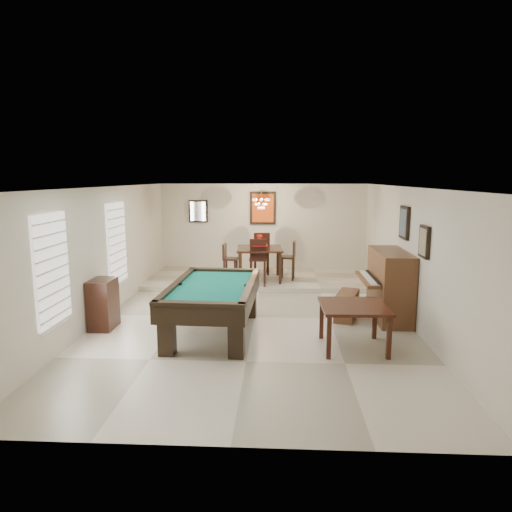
# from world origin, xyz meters

# --- Properties ---
(ground_plane) EXTENTS (6.00, 9.00, 0.02)m
(ground_plane) POSITION_xyz_m (0.00, 0.00, -0.01)
(ground_plane) COLOR beige
(wall_back) EXTENTS (6.00, 0.04, 2.60)m
(wall_back) POSITION_xyz_m (0.00, 4.50, 1.30)
(wall_back) COLOR silver
(wall_back) RESTS_ON ground_plane
(wall_front) EXTENTS (6.00, 0.04, 2.60)m
(wall_front) POSITION_xyz_m (0.00, -4.50, 1.30)
(wall_front) COLOR silver
(wall_front) RESTS_ON ground_plane
(wall_left) EXTENTS (0.04, 9.00, 2.60)m
(wall_left) POSITION_xyz_m (-3.00, 0.00, 1.30)
(wall_left) COLOR silver
(wall_left) RESTS_ON ground_plane
(wall_right) EXTENTS (0.04, 9.00, 2.60)m
(wall_right) POSITION_xyz_m (3.00, 0.00, 1.30)
(wall_right) COLOR silver
(wall_right) RESTS_ON ground_plane
(ceiling) EXTENTS (6.00, 9.00, 0.04)m
(ceiling) POSITION_xyz_m (0.00, 0.00, 2.60)
(ceiling) COLOR white
(ceiling) RESTS_ON wall_back
(dining_step) EXTENTS (6.00, 2.50, 0.12)m
(dining_step) POSITION_xyz_m (0.00, 3.25, 0.06)
(dining_step) COLOR beige
(dining_step) RESTS_ON ground_plane
(window_left_front) EXTENTS (0.06, 1.00, 1.70)m
(window_left_front) POSITION_xyz_m (-2.97, -2.20, 1.40)
(window_left_front) COLOR white
(window_left_front) RESTS_ON wall_left
(window_left_rear) EXTENTS (0.06, 1.00, 1.70)m
(window_left_rear) POSITION_xyz_m (-2.97, 0.60, 1.40)
(window_left_rear) COLOR white
(window_left_rear) RESTS_ON wall_left
(pool_table) EXTENTS (1.54, 2.71, 0.89)m
(pool_table) POSITION_xyz_m (-0.68, -1.00, 0.44)
(pool_table) COLOR black
(pool_table) RESTS_ON ground_plane
(square_table) EXTENTS (1.10, 1.10, 0.73)m
(square_table) POSITION_xyz_m (1.71, -1.59, 0.37)
(square_table) COLOR black
(square_table) RESTS_ON ground_plane
(upright_piano) EXTENTS (0.91, 1.63, 1.36)m
(upright_piano) POSITION_xyz_m (2.52, 0.09, 0.68)
(upright_piano) COLOR brown
(upright_piano) RESTS_ON ground_plane
(piano_bench) EXTENTS (0.62, 1.00, 0.52)m
(piano_bench) POSITION_xyz_m (1.85, 0.06, 0.26)
(piano_bench) COLOR brown
(piano_bench) RESTS_ON ground_plane
(apothecary_chest) EXTENTS (0.41, 0.62, 0.93)m
(apothecary_chest) POSITION_xyz_m (-2.77, -0.81, 0.47)
(apothecary_chest) COLOR black
(apothecary_chest) RESTS_ON ground_plane
(dining_table) EXTENTS (1.24, 1.24, 0.97)m
(dining_table) POSITION_xyz_m (-0.03, 2.92, 0.60)
(dining_table) COLOR black
(dining_table) RESTS_ON dining_step
(flower_vase) EXTENTS (0.15, 0.15, 0.25)m
(flower_vase) POSITION_xyz_m (-0.03, 2.92, 1.21)
(flower_vase) COLOR red
(flower_vase) RESTS_ON dining_table
(dining_chair_south) EXTENTS (0.43, 0.43, 1.14)m
(dining_chair_south) POSITION_xyz_m (-0.04, 2.26, 0.69)
(dining_chair_south) COLOR black
(dining_chair_south) RESTS_ON dining_step
(dining_chair_north) EXTENTS (0.48, 0.48, 1.18)m
(dining_chair_north) POSITION_xyz_m (-0.01, 3.62, 0.71)
(dining_chair_north) COLOR black
(dining_chair_north) RESTS_ON dining_step
(dining_chair_west) EXTENTS (0.38, 0.38, 0.95)m
(dining_chair_west) POSITION_xyz_m (-0.79, 2.89, 0.60)
(dining_chair_west) COLOR black
(dining_chair_west) RESTS_ON dining_step
(dining_chair_east) EXTENTS (0.42, 0.42, 1.03)m
(dining_chair_east) POSITION_xyz_m (0.71, 2.96, 0.63)
(dining_chair_east) COLOR black
(dining_chair_east) RESTS_ON dining_step
(chandelier) EXTENTS (0.44, 0.44, 0.60)m
(chandelier) POSITION_xyz_m (0.00, 3.20, 2.20)
(chandelier) COLOR #FFE5B2
(chandelier) RESTS_ON ceiling
(back_painting) EXTENTS (0.75, 0.06, 0.95)m
(back_painting) POSITION_xyz_m (0.00, 4.46, 1.90)
(back_painting) COLOR #D84C14
(back_painting) RESTS_ON wall_back
(back_mirror) EXTENTS (0.55, 0.06, 0.65)m
(back_mirror) POSITION_xyz_m (-1.90, 4.46, 1.80)
(back_mirror) COLOR white
(back_mirror) RESTS_ON wall_back
(right_picture_upper) EXTENTS (0.06, 0.55, 0.65)m
(right_picture_upper) POSITION_xyz_m (2.96, 0.30, 1.90)
(right_picture_upper) COLOR slate
(right_picture_upper) RESTS_ON wall_right
(right_picture_lower) EXTENTS (0.06, 0.45, 0.55)m
(right_picture_lower) POSITION_xyz_m (2.96, -1.00, 1.70)
(right_picture_lower) COLOR gray
(right_picture_lower) RESTS_ON wall_right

